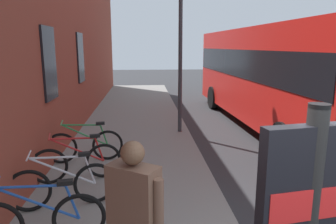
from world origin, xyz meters
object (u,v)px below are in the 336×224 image
(bicycle_end_of_row, at_px, (63,185))
(pedestrian_crossing_street, at_px, (134,208))
(bicycle_under_window, at_px, (77,162))
(street_lamp, at_px, (180,29))
(bicycle_nearest_sign, at_px, (39,221))
(city_bus, at_px, (273,72))
(bicycle_leaning_wall, at_px, (85,145))

(bicycle_end_of_row, xyz_separation_m, pedestrian_crossing_street, (-2.10, -1.25, 0.69))
(bicycle_end_of_row, relative_size, pedestrian_crossing_street, 0.98)
(bicycle_under_window, bearing_deg, bicycle_end_of_row, 179.13)
(street_lamp, bearing_deg, pedestrian_crossing_street, 169.59)
(bicycle_end_of_row, bearing_deg, bicycle_nearest_sign, 177.26)
(bicycle_nearest_sign, relative_size, city_bus, 0.17)
(city_bus, bearing_deg, bicycle_end_of_row, 133.36)
(bicycle_leaning_wall, height_order, city_bus, city_bus)
(bicycle_nearest_sign, relative_size, street_lamp, 0.33)
(bicycle_end_of_row, distance_m, bicycle_under_window, 1.07)
(bicycle_end_of_row, relative_size, street_lamp, 0.33)
(bicycle_leaning_wall, xyz_separation_m, street_lamp, (2.46, -2.50, 2.75))
(bicycle_end_of_row, distance_m, street_lamp, 5.90)
(bicycle_end_of_row, xyz_separation_m, city_bus, (5.46, -5.78, 1.41))
(bicycle_nearest_sign, xyz_separation_m, bicycle_end_of_row, (1.08, -0.05, 0.00))
(bicycle_under_window, bearing_deg, street_lamp, -34.87)
(bicycle_nearest_sign, bearing_deg, street_lamp, -24.00)
(bicycle_nearest_sign, xyz_separation_m, city_bus, (6.54, -5.83, 1.41))
(bicycle_end_of_row, relative_size, bicycle_leaning_wall, 0.99)
(bicycle_nearest_sign, bearing_deg, pedestrian_crossing_street, -128.08)
(city_bus, xyz_separation_m, pedestrian_crossing_street, (-7.56, 4.53, -0.71))
(pedestrian_crossing_street, bearing_deg, street_lamp, -10.41)
(bicycle_end_of_row, xyz_separation_m, street_lamp, (4.60, -2.48, 2.75))
(street_lamp, bearing_deg, bicycle_end_of_row, 151.68)
(bicycle_end_of_row, height_order, city_bus, city_bus)
(bicycle_nearest_sign, height_order, bicycle_end_of_row, same)
(bicycle_nearest_sign, relative_size, bicycle_under_window, 1.01)
(bicycle_nearest_sign, xyz_separation_m, street_lamp, (5.68, -2.53, 2.75))
(street_lamp, bearing_deg, bicycle_leaning_wall, 134.56)
(bicycle_end_of_row, height_order, pedestrian_crossing_street, pedestrian_crossing_street)
(bicycle_leaning_wall, relative_size, street_lamp, 0.33)
(bicycle_end_of_row, distance_m, city_bus, 8.07)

